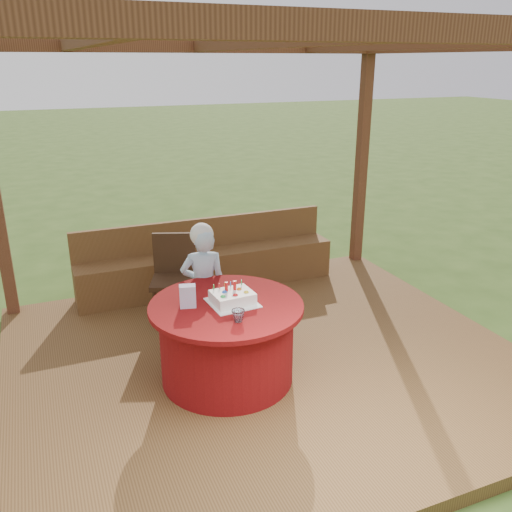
{
  "coord_description": "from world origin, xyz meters",
  "views": [
    {
      "loc": [
        -1.74,
        -3.95,
        2.65
      ],
      "look_at": [
        0.0,
        0.25,
        1.0
      ],
      "focal_mm": 38.0,
      "sensor_mm": 36.0,
      "label": 1
    }
  ],
  "objects_px": {
    "elderly_woman": "(204,284)",
    "gift_bag": "(188,296)",
    "birthday_cake": "(232,297)",
    "bench": "(208,266)",
    "chair": "(174,273)",
    "table": "(227,341)",
    "drinking_glass": "(238,316)"
  },
  "relations": [
    {
      "from": "elderly_woman",
      "to": "gift_bag",
      "type": "distance_m",
      "value": 0.68
    },
    {
      "from": "birthday_cake",
      "to": "gift_bag",
      "type": "relative_size",
      "value": 2.13
    },
    {
      "from": "bench",
      "to": "chair",
      "type": "relative_size",
      "value": 3.4
    },
    {
      "from": "chair",
      "to": "table",
      "type": "bearing_deg",
      "value": -85.24
    },
    {
      "from": "elderly_woman",
      "to": "gift_bag",
      "type": "xyz_separation_m",
      "value": [
        -0.31,
        -0.59,
        0.17
      ]
    },
    {
      "from": "bench",
      "to": "birthday_cake",
      "type": "distance_m",
      "value": 2.02
    },
    {
      "from": "elderly_woman",
      "to": "gift_bag",
      "type": "height_order",
      "value": "elderly_woman"
    },
    {
      "from": "birthday_cake",
      "to": "elderly_woman",
      "type": "bearing_deg",
      "value": 93.66
    },
    {
      "from": "birthday_cake",
      "to": "gift_bag",
      "type": "distance_m",
      "value": 0.36
    },
    {
      "from": "bench",
      "to": "chair",
      "type": "xyz_separation_m",
      "value": [
        -0.56,
        -0.63,
        0.22
      ]
    },
    {
      "from": "table",
      "to": "elderly_woman",
      "type": "bearing_deg",
      "value": 89.07
    },
    {
      "from": "bench",
      "to": "drinking_glass",
      "type": "relative_size",
      "value": 29.63
    },
    {
      "from": "bench",
      "to": "birthday_cake",
      "type": "xyz_separation_m",
      "value": [
        -0.4,
        -1.93,
        0.47
      ]
    },
    {
      "from": "chair",
      "to": "birthday_cake",
      "type": "distance_m",
      "value": 1.33
    },
    {
      "from": "bench",
      "to": "gift_bag",
      "type": "xyz_separation_m",
      "value": [
        -0.74,
        -1.85,
        0.51
      ]
    },
    {
      "from": "birthday_cake",
      "to": "drinking_glass",
      "type": "distance_m",
      "value": 0.33
    },
    {
      "from": "bench",
      "to": "birthday_cake",
      "type": "bearing_deg",
      "value": -101.6
    },
    {
      "from": "gift_bag",
      "to": "drinking_glass",
      "type": "relative_size",
      "value": 1.8
    },
    {
      "from": "elderly_woman",
      "to": "drinking_glass",
      "type": "xyz_separation_m",
      "value": [
        -0.03,
        -0.98,
        0.13
      ]
    },
    {
      "from": "bench",
      "to": "chair",
      "type": "distance_m",
      "value": 0.87
    },
    {
      "from": "bench",
      "to": "table",
      "type": "relative_size",
      "value": 2.4
    },
    {
      "from": "chair",
      "to": "elderly_woman",
      "type": "bearing_deg",
      "value": -79.5
    },
    {
      "from": "chair",
      "to": "elderly_woman",
      "type": "height_order",
      "value": "elderly_woman"
    },
    {
      "from": "table",
      "to": "birthday_cake",
      "type": "xyz_separation_m",
      "value": [
        0.05,
        -0.01,
        0.39
      ]
    },
    {
      "from": "chair",
      "to": "drinking_glass",
      "type": "relative_size",
      "value": 8.71
    },
    {
      "from": "elderly_woman",
      "to": "birthday_cake",
      "type": "bearing_deg",
      "value": -86.34
    },
    {
      "from": "chair",
      "to": "gift_bag",
      "type": "relative_size",
      "value": 4.84
    },
    {
      "from": "table",
      "to": "chair",
      "type": "relative_size",
      "value": 1.42
    },
    {
      "from": "table",
      "to": "birthday_cake",
      "type": "height_order",
      "value": "birthday_cake"
    },
    {
      "from": "bench",
      "to": "gift_bag",
      "type": "distance_m",
      "value": 2.06
    },
    {
      "from": "table",
      "to": "bench",
      "type": "bearing_deg",
      "value": 76.86
    },
    {
      "from": "birthday_cake",
      "to": "drinking_glass",
      "type": "xyz_separation_m",
      "value": [
        -0.07,
        -0.32,
        -0.0
      ]
    }
  ]
}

